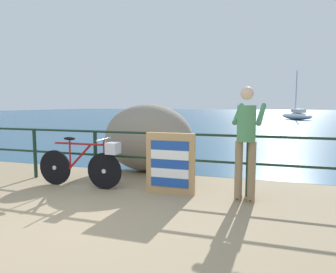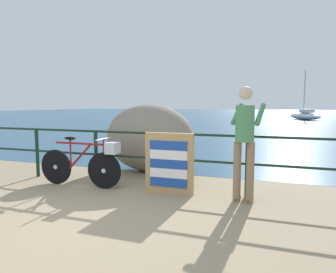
% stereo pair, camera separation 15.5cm
% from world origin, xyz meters
% --- Properties ---
extents(ground_plane, '(120.00, 120.00, 0.10)m').
position_xyz_m(ground_plane, '(0.00, 20.00, -0.05)').
color(ground_plane, '#937F60').
extents(sea_surface, '(120.00, 90.00, 0.01)m').
position_xyz_m(sea_surface, '(0.00, 48.30, 0.00)').
color(sea_surface, navy).
rests_on(sea_surface, ground_plane).
extents(promenade_railing, '(7.18, 0.07, 1.02)m').
position_xyz_m(promenade_railing, '(0.00, 2.14, 0.64)').
color(promenade_railing, black).
rests_on(promenade_railing, ground_plane).
extents(bicycle, '(1.70, 0.48, 0.92)m').
position_xyz_m(bicycle, '(-0.70, 1.79, 0.46)').
color(bicycle, black).
rests_on(bicycle, ground_plane).
extents(person_at_railing, '(0.51, 0.66, 1.78)m').
position_xyz_m(person_at_railing, '(2.10, 1.86, 0.99)').
color(person_at_railing, '#8C7251').
rests_on(person_at_railing, ground_plane).
extents(folded_deckchair_stack, '(0.84, 0.10, 1.04)m').
position_xyz_m(folded_deckchair_stack, '(0.88, 1.89, 0.52)').
color(folded_deckchair_stack, tan).
rests_on(folded_deckchair_stack, ground_plane).
extents(breakwater_boulder_main, '(2.04, 1.42, 1.52)m').
position_xyz_m(breakwater_boulder_main, '(-0.13, 3.44, 0.76)').
color(breakwater_boulder_main, gray).
rests_on(breakwater_boulder_main, ground).
extents(sailboat, '(3.37, 4.44, 4.90)m').
position_xyz_m(sailboat, '(5.53, 29.91, 0.42)').
color(sailboat, white).
rests_on(sailboat, sea_surface).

